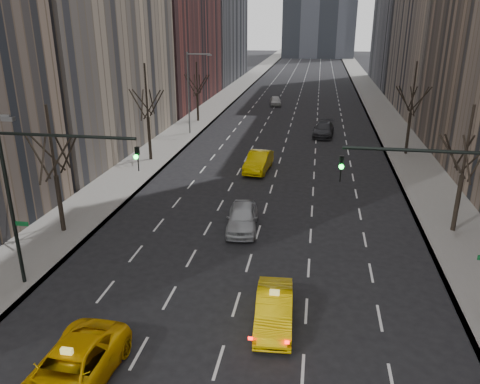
% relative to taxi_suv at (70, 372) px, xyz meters
% --- Properties ---
extents(sidewalk_left, '(4.50, 320.00, 0.15)m').
position_rel_taxi_suv_xyz_m(sidewalk_left, '(-7.34, 64.23, -0.70)').
color(sidewalk_left, slate).
rests_on(sidewalk_left, ground).
extents(sidewalk_right, '(4.50, 320.00, 0.15)m').
position_rel_taxi_suv_xyz_m(sidewalk_right, '(17.16, 64.23, -0.70)').
color(sidewalk_right, slate).
rests_on(sidewalk_right, ground).
extents(tree_lw_b, '(3.36, 3.50, 7.82)m').
position_rel_taxi_suv_xyz_m(tree_lw_b, '(-7.09, 12.23, 2.94)').
color(tree_lw_b, black).
rests_on(tree_lw_b, ground).
extents(tree_lw_c, '(3.36, 3.50, 8.74)m').
position_rel_taxi_suv_xyz_m(tree_lw_c, '(-7.09, 28.23, 3.26)').
color(tree_lw_c, black).
rests_on(tree_lw_c, ground).
extents(tree_lw_d, '(3.36, 3.50, 7.36)m').
position_rel_taxi_suv_xyz_m(tree_lw_d, '(-7.09, 46.23, 2.78)').
color(tree_lw_d, black).
rests_on(tree_lw_d, ground).
extents(tree_rw_b, '(3.36, 3.50, 7.82)m').
position_rel_taxi_suv_xyz_m(tree_rw_b, '(16.91, 16.23, 2.94)').
color(tree_rw_b, black).
rests_on(tree_rw_b, ground).
extents(tree_rw_c, '(3.36, 3.50, 8.74)m').
position_rel_taxi_suv_xyz_m(tree_rw_c, '(16.91, 34.23, 3.26)').
color(tree_rw_c, black).
rests_on(tree_rw_c, ground).
extents(traffic_mast_left, '(6.69, 0.39, 8.00)m').
position_rel_taxi_suv_xyz_m(traffic_mast_left, '(-4.19, 6.23, 4.71)').
color(traffic_mast_left, black).
rests_on(traffic_mast_left, ground).
extents(traffic_mast_right, '(6.69, 0.39, 8.00)m').
position_rel_taxi_suv_xyz_m(traffic_mast_right, '(14.02, 6.23, 4.71)').
color(traffic_mast_right, black).
rests_on(traffic_mast_right, ground).
extents(streetlight_far, '(2.83, 0.22, 9.00)m').
position_rel_taxi_suv_xyz_m(streetlight_far, '(-5.93, 39.23, 4.84)').
color(streetlight_far, slate).
rests_on(streetlight_far, ground).
extents(taxi_suv, '(2.76, 5.67, 1.55)m').
position_rel_taxi_suv_xyz_m(taxi_suv, '(0.00, 0.00, 0.00)').
color(taxi_suv, '#E8A904').
rests_on(taxi_suv, ground).
extents(taxi_sedan, '(1.83, 4.55, 1.47)m').
position_rel_taxi_suv_xyz_m(taxi_sedan, '(6.78, 5.04, -0.04)').
color(taxi_sedan, yellow).
rests_on(taxi_sedan, ground).
extents(silver_sedan_ahead, '(2.31, 4.81, 1.59)m').
position_rel_taxi_suv_xyz_m(silver_sedan_ahead, '(3.86, 14.52, 0.02)').
color(silver_sedan_ahead, '#A8ABB0').
rests_on(silver_sedan_ahead, ground).
extents(far_taxi, '(2.21, 5.23, 1.68)m').
position_rel_taxi_suv_xyz_m(far_taxi, '(3.31, 26.76, 0.06)').
color(far_taxi, '#E1BC04').
rests_on(far_taxi, ground).
extents(far_suv_grey, '(2.64, 5.45, 1.53)m').
position_rel_taxi_suv_xyz_m(far_suv_grey, '(8.94, 40.88, -0.01)').
color(far_suv_grey, '#2B2C30').
rests_on(far_suv_grey, ground).
extents(far_car_white, '(2.14, 4.22, 1.38)m').
position_rel_taxi_suv_xyz_m(far_car_white, '(1.65, 60.17, -0.09)').
color(far_car_white, '#BABABA').
rests_on(far_car_white, ground).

